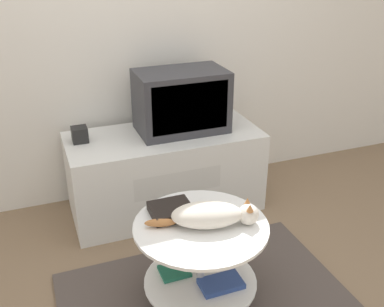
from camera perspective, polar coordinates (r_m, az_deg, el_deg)
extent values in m
plane|color=#7F664C|center=(2.60, 1.96, -18.57)|extent=(12.00, 12.00, 0.00)
cube|color=silver|center=(3.26, -7.69, 16.30)|extent=(8.00, 0.05, 2.60)
cube|color=#4C423D|center=(2.59, 1.96, -18.41)|extent=(1.55, 1.05, 0.02)
cube|color=silver|center=(3.25, -3.44, -2.32)|extent=(1.35, 0.59, 0.59)
cube|color=silver|center=(2.98, -1.76, -3.77)|extent=(0.61, 0.01, 0.16)
cube|color=#333338|center=(3.12, -1.39, 6.68)|extent=(0.62, 0.38, 0.43)
cube|color=black|center=(2.96, -0.19, 5.80)|extent=(0.53, 0.01, 0.33)
cube|color=black|center=(3.08, -14.07, 2.35)|extent=(0.10, 0.10, 0.10)
cylinder|color=#B2B2B7|center=(2.60, 1.04, -17.68)|extent=(0.29, 0.29, 0.01)
cylinder|color=#B7B7BC|center=(2.45, 1.08, -13.82)|extent=(0.04, 0.04, 0.46)
cylinder|color=white|center=(2.53, 1.06, -15.82)|extent=(0.61, 0.61, 0.01)
cylinder|color=white|center=(2.31, 1.13, -9.19)|extent=(0.69, 0.69, 0.02)
cube|color=#2D478C|center=(2.48, 3.71, -16.16)|extent=(0.23, 0.14, 0.03)
cube|color=#1E664C|center=(2.56, -2.24, -14.70)|extent=(0.16, 0.14, 0.02)
cube|color=black|center=(2.37, -2.65, -7.23)|extent=(0.22, 0.19, 0.05)
ellipsoid|color=silver|center=(2.27, 1.92, -7.79)|extent=(0.40, 0.27, 0.12)
sphere|color=silver|center=(2.30, 7.15, -7.68)|extent=(0.11, 0.11, 0.11)
cone|color=#B2703D|center=(2.29, 7.09, -6.08)|extent=(0.04, 0.04, 0.04)
cone|color=#B2703D|center=(2.25, 7.38, -6.86)|extent=(0.04, 0.04, 0.04)
ellipsoid|color=#B2703D|center=(2.27, -4.02, -8.75)|extent=(0.17, 0.08, 0.04)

